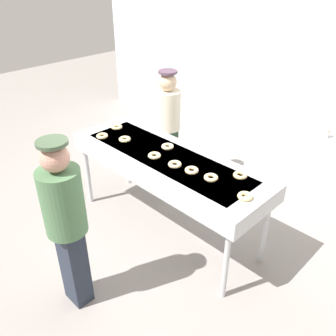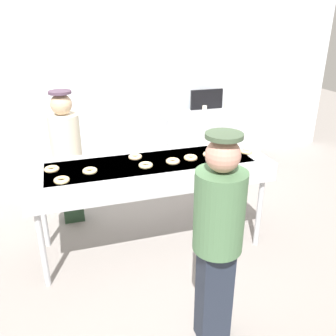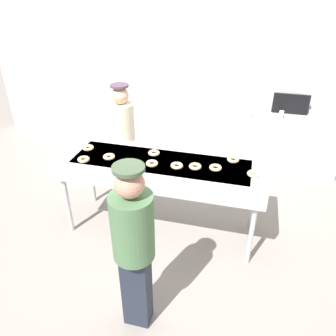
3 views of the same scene
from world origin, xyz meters
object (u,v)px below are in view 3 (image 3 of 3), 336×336
at_px(plain_donut_2, 215,168).
at_px(prep_counter, 284,144).
at_px(plain_donut_9, 177,166).
at_px(paper_cup_3, 328,117).
at_px(plain_donut_4, 109,157).
at_px(paper_cup_2, 250,114).
at_px(plain_donut_5, 84,159).
at_px(worker_baker, 123,132).
at_px(plain_donut_3, 152,163).
at_px(paper_cup_0, 281,115).
at_px(fryer_conveyor, 161,168).
at_px(plain_donut_1, 88,148).
at_px(menu_display, 291,104).
at_px(plain_donut_6, 195,166).
at_px(plain_donut_8, 154,153).
at_px(customer_waiting, 134,242).
at_px(plain_donut_0, 254,174).
at_px(paper_cup_1, 311,114).

height_order(plain_donut_2, prep_counter, plain_donut_2).
xyz_separation_m(plain_donut_9, paper_cup_3, (1.92, 2.16, -0.06)).
relative_size(plain_donut_4, paper_cup_2, 1.15).
distance_m(plain_donut_5, worker_baker, 1.04).
relative_size(plain_donut_3, paper_cup_0, 1.15).
xyz_separation_m(fryer_conveyor, plain_donut_5, (-0.88, -0.22, 0.12)).
distance_m(plain_donut_1, plain_donut_5, 0.30).
height_order(paper_cup_2, menu_display, menu_display).
distance_m(prep_counter, menu_display, 0.65).
bearing_deg(plain_donut_6, plain_donut_5, -172.80).
distance_m(plain_donut_4, prep_counter, 3.08).
bearing_deg(plain_donut_3, plain_donut_8, 101.39).
xyz_separation_m(plain_donut_5, paper_cup_3, (3.00, 2.29, -0.06)).
bearing_deg(plain_donut_6, plain_donut_8, 160.11).
distance_m(plain_donut_8, prep_counter, 2.59).
distance_m(customer_waiting, paper_cup_2, 3.32).
xyz_separation_m(plain_donut_4, plain_donut_6, (1.03, 0.03, 0.00)).
distance_m(prep_counter, paper_cup_3, 0.76).
distance_m(plain_donut_1, plain_donut_3, 0.90).
relative_size(plain_donut_0, paper_cup_3, 1.15).
bearing_deg(plain_donut_1, paper_cup_2, 43.72).
height_order(plain_donut_4, prep_counter, plain_donut_4).
relative_size(fryer_conveyor, plain_donut_5, 17.42).
xyz_separation_m(plain_donut_2, paper_cup_2, (0.31, 1.91, -0.06)).
height_order(plain_donut_3, plain_donut_5, same).
height_order(paper_cup_0, paper_cup_2, same).
distance_m(plain_donut_2, menu_display, 2.45).
height_order(plain_donut_0, plain_donut_9, same).
bearing_deg(menu_display, plain_donut_6, -116.57).
bearing_deg(fryer_conveyor, customer_waiting, -84.01).
xyz_separation_m(customer_waiting, paper_cup_0, (1.29, 3.33, -0.02)).
relative_size(fryer_conveyor, plain_donut_2, 17.42).
bearing_deg(plain_donut_8, customer_waiting, -79.82).
xyz_separation_m(worker_baker, customer_waiting, (0.93, -2.15, 0.05)).
bearing_deg(plain_donut_8, paper_cup_2, 58.45).
height_order(plain_donut_6, paper_cup_1, plain_donut_6).
bearing_deg(menu_display, plain_donut_5, -134.76).
relative_size(worker_baker, customer_waiting, 0.95).
bearing_deg(plain_donut_5, plain_donut_1, 106.08).
relative_size(customer_waiting, paper_cup_0, 14.08).
relative_size(plain_donut_0, paper_cup_1, 1.15).
bearing_deg(prep_counter, paper_cup_3, 5.03).
bearing_deg(plain_donut_8, worker_baker, 134.89).
height_order(plain_donut_4, plain_donut_9, same).
distance_m(customer_waiting, prep_counter, 3.69).
bearing_deg(plain_donut_0, customer_waiting, -125.55).
bearing_deg(menu_display, prep_counter, -90.00).
relative_size(plain_donut_2, plain_donut_9, 1.00).
bearing_deg(menu_display, paper_cup_3, -16.73).
distance_m(plain_donut_1, customer_waiting, 1.78).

